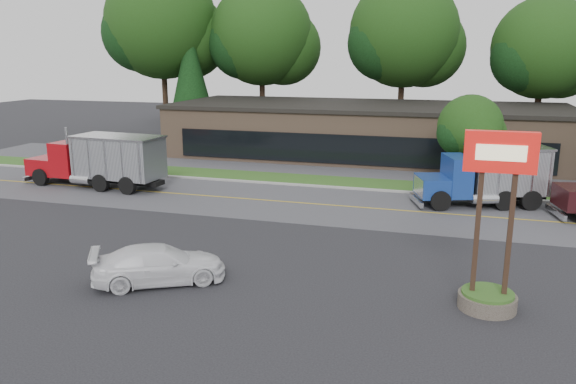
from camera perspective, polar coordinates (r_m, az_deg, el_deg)
name	(u,v)px	position (r m, az deg, el deg)	size (l,w,h in m)	color
ground	(225,253)	(24.30, -6.43, -6.19)	(140.00, 140.00, 0.00)	#303035
road	(285,202)	(32.39, -0.26, -1.02)	(60.00, 8.00, 0.02)	#5E5E63
center_line	(285,202)	(32.39, -0.26, -1.02)	(60.00, 0.12, 0.01)	gold
curb	(304,186)	(36.32, 1.65, 0.60)	(60.00, 0.30, 0.12)	#9E9E99
grass_verge	(311,180)	(38.02, 2.35, 1.19)	(60.00, 3.40, 0.03)	#376422
far_parking	(327,167)	(42.78, 3.99, 2.58)	(60.00, 7.00, 0.02)	#5E5E63
strip_mall	(366,132)	(47.93, 7.96, 6.10)	(32.00, 12.00, 4.00)	#876952
bilo_sign	(492,251)	(19.57, 19.98, -5.66)	(2.20, 1.90, 5.95)	#6B6054
tree_far_a	(164,28)	(60.53, -12.48, 15.96)	(12.01, 11.31, 17.14)	#382619
tree_far_b	(264,39)	(58.29, -2.49, 15.23)	(10.76, 10.13, 15.36)	#382619
tree_far_c	(406,38)	(55.36, 11.85, 15.05)	(10.77, 10.13, 15.36)	#382619
tree_far_d	(545,53)	(54.57, 24.62, 12.71)	(9.27, 8.72, 13.22)	#382619
evergreen_left	(191,77)	(56.85, -9.84, 11.43)	(4.94, 4.94, 11.22)	#382619
tree_verge	(471,130)	(36.33, 18.09, 6.01)	(4.18, 3.93, 5.96)	#382619
dump_truck_red	(102,159)	(37.64, -18.39, 3.18)	(9.70, 3.30, 3.36)	black
dump_truck_blue	(489,174)	(33.25, 19.71, 1.73)	(7.41, 4.56, 3.36)	black
rally_car	(159,264)	(21.51, -12.95, -7.16)	(1.97, 4.85, 1.41)	white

